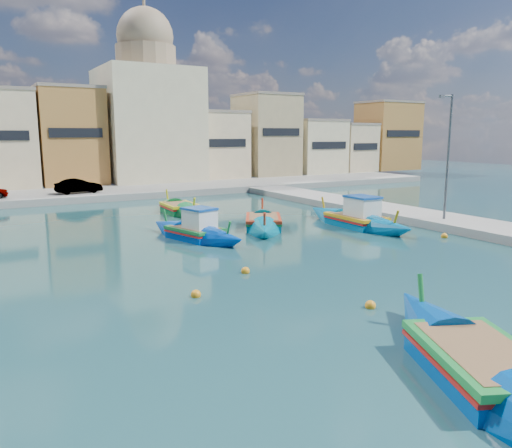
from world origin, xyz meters
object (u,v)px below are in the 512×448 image
object	(u,v)px
church_block	(148,109)
luzzu_blue_cabin	(195,233)
luzzu_cyan_mid	(263,224)
quay_street_lamp	(448,157)
luzzu_turquoise_cabin	(356,221)
luzzu_green	(180,210)
luzzu_blue_south	(481,369)

from	to	relation	value
church_block	luzzu_blue_cabin	world-z (taller)	church_block
church_block	luzzu_cyan_mid	world-z (taller)	church_block
luzzu_blue_cabin	church_block	bearing A→B (deg)	76.14
quay_street_lamp	luzzu_cyan_mid	bearing A→B (deg)	151.93
quay_street_lamp	luzzu_cyan_mid	world-z (taller)	quay_street_lamp
church_block	luzzu_turquoise_cabin	bearing A→B (deg)	-84.80
luzzu_green	church_block	bearing A→B (deg)	77.26
luzzu_turquoise_cabin	luzzu_blue_cabin	world-z (taller)	luzzu_turquoise_cabin
luzzu_blue_cabin	luzzu_green	distance (m)	9.29
luzzu_blue_south	luzzu_green	bearing A→B (deg)	83.18
luzzu_blue_south	quay_street_lamp	bearing A→B (deg)	41.84
luzzu_turquoise_cabin	luzzu_cyan_mid	world-z (taller)	luzzu_turquoise_cabin
quay_street_lamp	luzzu_cyan_mid	distance (m)	11.90
quay_street_lamp	luzzu_blue_cabin	world-z (taller)	quay_street_lamp
luzzu_blue_cabin	luzzu_blue_south	size ratio (longest dim) A/B	0.81
church_block	luzzu_blue_cabin	distance (m)	31.58
luzzu_blue_cabin	luzzu_green	world-z (taller)	luzzu_blue_cabin
luzzu_blue_cabin	luzzu_blue_south	xyz separation A→B (m)	(-0.61, -18.12, -0.04)
church_block	luzzu_turquoise_cabin	size ratio (longest dim) A/B	2.01
luzzu_turquoise_cabin	luzzu_cyan_mid	xyz separation A→B (m)	(-5.26, 2.49, -0.10)
luzzu_turquoise_cabin	luzzu_blue_cabin	size ratio (longest dim) A/B	1.20
church_block	luzzu_green	distance (m)	22.76
luzzu_turquoise_cabin	luzzu_blue_south	size ratio (longest dim) A/B	0.98
luzzu_blue_cabin	luzzu_cyan_mid	size ratio (longest dim) A/B	0.93
church_block	luzzu_blue_south	xyz separation A→B (m)	(-7.92, -47.76, -8.12)
luzzu_turquoise_cabin	luzzu_green	world-z (taller)	luzzu_turquoise_cabin
quay_street_lamp	luzzu_blue_south	size ratio (longest dim) A/B	0.82
luzzu_blue_south	luzzu_blue_cabin	bearing A→B (deg)	88.09
luzzu_turquoise_cabin	luzzu_blue_south	xyz separation A→B (m)	(-10.76, -16.53, -0.07)
luzzu_cyan_mid	luzzu_green	distance (m)	8.32
luzzu_blue_cabin	quay_street_lamp	bearing A→B (deg)	-16.47
luzzu_turquoise_cabin	luzzu_blue_south	distance (m)	19.73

